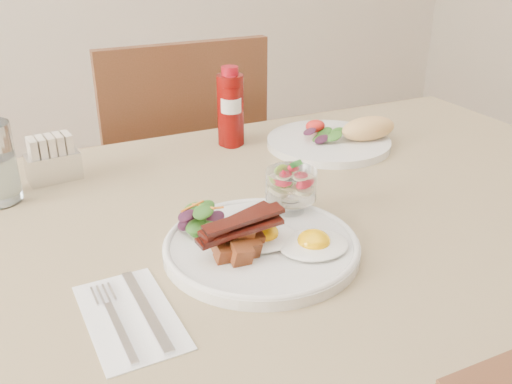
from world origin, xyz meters
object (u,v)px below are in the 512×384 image
object	(u,v)px
ketchup_bottle	(231,108)
sugar_caddy	(53,161)
main_plate	(261,247)
chair_far	(178,184)
second_plate	(338,138)
fruit_cup	(291,185)
table	(296,256)
hot_sauce_bottle	(231,113)

from	to	relation	value
ketchup_bottle	sugar_caddy	xyz separation A→B (m)	(-0.37, -0.03, -0.04)
main_plate	ketchup_bottle	world-z (taller)	ketchup_bottle
chair_far	main_plate	distance (m)	0.80
main_plate	second_plate	world-z (taller)	second_plate
fruit_cup	ketchup_bottle	xyz separation A→B (m)	(0.05, 0.36, 0.02)
table	chair_far	distance (m)	0.68
fruit_cup	hot_sauce_bottle	xyz separation A→B (m)	(0.05, 0.34, 0.01)
table	ketchup_bottle	distance (m)	0.37
fruit_cup	second_plate	bearing A→B (deg)	44.91
table	hot_sauce_bottle	size ratio (longest dim) A/B	8.89
chair_far	main_plate	world-z (taller)	chair_far
main_plate	ketchup_bottle	size ratio (longest dim) A/B	1.69
table	chair_far	xyz separation A→B (m)	(0.00, 0.66, -0.14)
fruit_cup	main_plate	bearing A→B (deg)	-140.48
fruit_cup	ketchup_bottle	size ratio (longest dim) A/B	0.49
table	ketchup_bottle	xyz separation A→B (m)	(0.02, 0.33, 0.17)
main_plate	sugar_caddy	distance (m)	0.46
second_plate	chair_far	bearing A→B (deg)	116.83
second_plate	sugar_caddy	size ratio (longest dim) A/B	2.78
table	sugar_caddy	world-z (taller)	sugar_caddy
main_plate	hot_sauce_bottle	size ratio (longest dim) A/B	1.87
table	hot_sauce_bottle	bearing A→B (deg)	86.54
hot_sauce_bottle	main_plate	bearing A→B (deg)	-107.64
chair_far	ketchup_bottle	world-z (taller)	chair_far
chair_far	fruit_cup	xyz separation A→B (m)	(-0.03, -0.69, 0.29)
main_plate	second_plate	xyz separation A→B (m)	(0.33, 0.32, 0.01)
main_plate	hot_sauce_bottle	xyz separation A→B (m)	(0.13, 0.41, 0.06)
second_plate	hot_sauce_bottle	xyz separation A→B (m)	(-0.20, 0.10, 0.06)
table	hot_sauce_bottle	xyz separation A→B (m)	(0.02, 0.32, 0.16)
second_plate	ketchup_bottle	size ratio (longest dim) A/B	1.63
table	sugar_caddy	bearing A→B (deg)	138.90
sugar_caddy	main_plate	bearing A→B (deg)	-65.98
chair_far	fruit_cup	world-z (taller)	chair_far
chair_far	main_plate	xyz separation A→B (m)	(-0.11, -0.76, 0.24)
main_plate	ketchup_bottle	bearing A→B (deg)	72.33
chair_far	sugar_caddy	size ratio (longest dim) A/B	9.59
main_plate	sugar_caddy	size ratio (longest dim) A/B	2.89
second_plate	ketchup_bottle	distance (m)	0.23
fruit_cup	sugar_caddy	world-z (taller)	fruit_cup
second_plate	fruit_cup	bearing A→B (deg)	-135.09
chair_far	ketchup_bottle	distance (m)	0.45
hot_sauce_bottle	sugar_caddy	size ratio (longest dim) A/B	1.54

